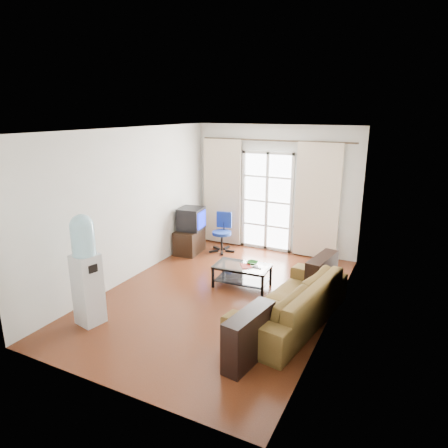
% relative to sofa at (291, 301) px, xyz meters
% --- Properties ---
extents(floor, '(5.20, 5.20, 0.00)m').
position_rel_sofa_xyz_m(floor, '(-1.31, 0.29, -0.33)').
color(floor, '#602D16').
rests_on(floor, ground).
extents(ceiling, '(5.20, 5.20, 0.00)m').
position_rel_sofa_xyz_m(ceiling, '(-1.31, 0.29, 2.37)').
color(ceiling, white).
rests_on(ceiling, wall_back).
extents(wall_back, '(3.60, 0.02, 2.70)m').
position_rel_sofa_xyz_m(wall_back, '(-1.31, 2.89, 1.02)').
color(wall_back, silver).
rests_on(wall_back, floor).
extents(wall_front, '(3.60, 0.02, 2.70)m').
position_rel_sofa_xyz_m(wall_front, '(-1.31, -2.31, 1.02)').
color(wall_front, silver).
rests_on(wall_front, floor).
extents(wall_left, '(0.02, 5.20, 2.70)m').
position_rel_sofa_xyz_m(wall_left, '(-3.11, 0.29, 1.02)').
color(wall_left, silver).
rests_on(wall_left, floor).
extents(wall_right, '(0.02, 5.20, 2.70)m').
position_rel_sofa_xyz_m(wall_right, '(0.49, 0.29, 1.02)').
color(wall_right, silver).
rests_on(wall_right, floor).
extents(french_door, '(1.16, 0.06, 2.15)m').
position_rel_sofa_xyz_m(french_door, '(-1.46, 2.83, 0.74)').
color(french_door, white).
rests_on(french_door, wall_back).
extents(curtain_rod, '(3.30, 0.04, 0.04)m').
position_rel_sofa_xyz_m(curtain_rod, '(-1.31, 2.79, 2.05)').
color(curtain_rod, '#4C3F2D').
rests_on(curtain_rod, wall_back).
extents(curtain_left, '(0.90, 0.07, 2.35)m').
position_rel_sofa_xyz_m(curtain_left, '(-2.51, 2.77, 0.87)').
color(curtain_left, beige).
rests_on(curtain_left, curtain_rod).
extents(curtain_right, '(0.90, 0.07, 2.35)m').
position_rel_sofa_xyz_m(curtain_right, '(-0.36, 2.77, 0.87)').
color(curtain_right, beige).
rests_on(curtain_right, curtain_rod).
extents(radiator, '(0.64, 0.12, 0.64)m').
position_rel_sofa_xyz_m(radiator, '(-0.51, 2.79, -0.00)').
color(radiator, '#9A9B9D').
rests_on(radiator, floor).
extents(sofa, '(2.54, 1.57, 0.67)m').
position_rel_sofa_xyz_m(sofa, '(0.00, 0.00, 0.00)').
color(sofa, brown).
rests_on(sofa, floor).
extents(coffee_table, '(0.99, 0.61, 0.39)m').
position_rel_sofa_xyz_m(coffee_table, '(-1.13, 0.79, -0.08)').
color(coffee_table, silver).
rests_on(coffee_table, floor).
extents(bowl, '(0.22, 0.22, 0.05)m').
position_rel_sofa_xyz_m(bowl, '(-0.99, 0.94, 0.08)').
color(bowl, '#348F51').
rests_on(bowl, coffee_table).
extents(book, '(0.37, 0.37, 0.02)m').
position_rel_sofa_xyz_m(book, '(-1.11, 0.73, 0.07)').
color(book, '#A43214').
rests_on(book, coffee_table).
extents(remote, '(0.15, 0.05, 0.02)m').
position_rel_sofa_xyz_m(remote, '(-0.85, 0.80, 0.06)').
color(remote, black).
rests_on(remote, coffee_table).
extents(tv_stand, '(0.53, 0.74, 0.51)m').
position_rel_sofa_xyz_m(tv_stand, '(-2.85, 1.87, -0.08)').
color(tv_stand, black).
rests_on(tv_stand, floor).
extents(crt_tv, '(0.57, 0.57, 0.48)m').
position_rel_sofa_xyz_m(crt_tv, '(-2.85, 1.92, 0.41)').
color(crt_tv, black).
rests_on(crt_tv, tv_stand).
extents(task_chair, '(0.67, 0.67, 0.85)m').
position_rel_sofa_xyz_m(task_chair, '(-2.26, 2.26, -0.08)').
color(task_chair, black).
rests_on(task_chair, floor).
extents(water_cooler, '(0.39, 0.39, 1.63)m').
position_rel_sofa_xyz_m(water_cooler, '(-2.59, -1.32, 0.52)').
color(water_cooler, silver).
rests_on(water_cooler, floor).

